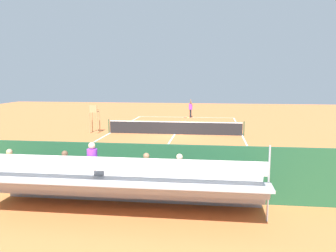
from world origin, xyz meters
TOP-DOWN VIEW (x-y plane):
  - ground_plane at (0.00, 0.00)m, footprint 60.00×60.00m
  - court_line_markings at (0.00, -0.04)m, footprint 10.10×22.20m
  - tennis_net at (0.00, 0.00)m, footprint 10.30×0.10m
  - backdrop_wall at (0.00, 14.00)m, footprint 18.00×0.16m
  - bleacher_stand at (0.10, 15.33)m, footprint 9.06×2.40m
  - umpire_chair at (6.20, 0.13)m, footprint 0.67×0.67m
  - courtside_bench at (-1.72, 13.27)m, footprint 1.80×0.40m
  - equipment_bag at (0.11, 13.40)m, footprint 0.90×0.36m
  - tennis_player at (-0.49, -10.86)m, footprint 0.45×0.56m
  - tennis_racket at (-0.22, -10.73)m, footprint 0.57×0.31m
  - tennis_ball_near at (0.13, -8.17)m, footprint 0.07×0.07m

SIDE VIEW (x-z plane):
  - ground_plane at x=0.00m, z-range 0.00..0.00m
  - court_line_markings at x=0.00m, z-range 0.00..0.01m
  - tennis_racket at x=-0.22m, z-range 0.00..0.03m
  - tennis_ball_near at x=0.13m, z-range 0.00..0.07m
  - equipment_bag at x=0.11m, z-range 0.00..0.36m
  - tennis_net at x=0.00m, z-range -0.03..1.04m
  - courtside_bench at x=-1.72m, z-range 0.09..1.02m
  - bleacher_stand at x=0.10m, z-range -0.30..2.18m
  - backdrop_wall at x=0.00m, z-range 0.00..2.00m
  - tennis_player at x=-0.49m, z-range 0.05..1.98m
  - umpire_chair at x=6.20m, z-range 0.24..2.38m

